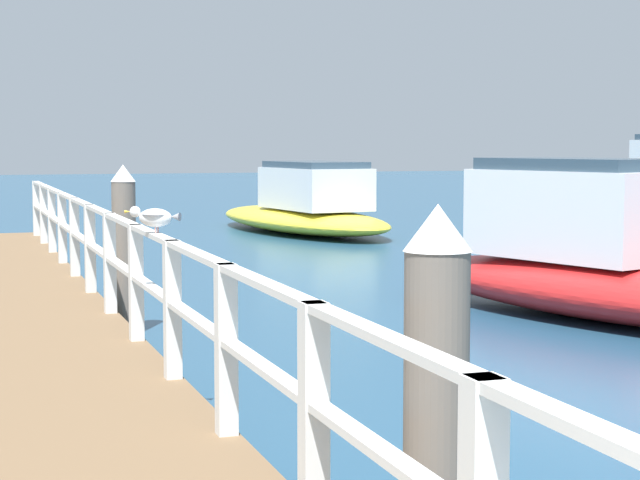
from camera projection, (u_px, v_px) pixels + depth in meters
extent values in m
cube|color=silver|center=(314.00, 415.00, 4.97)|extent=(0.12, 0.12, 1.04)
cube|color=silver|center=(226.00, 350.00, 6.53)|extent=(0.12, 0.12, 1.04)
cube|color=silver|center=(172.00, 310.00, 8.10)|extent=(0.12, 0.12, 1.04)
cube|color=silver|center=(136.00, 283.00, 9.67)|extent=(0.12, 0.12, 1.04)
cube|color=silver|center=(110.00, 263.00, 11.23)|extent=(0.12, 0.12, 1.04)
cube|color=silver|center=(90.00, 248.00, 12.80)|extent=(0.12, 0.12, 1.04)
cube|color=silver|center=(75.00, 237.00, 14.36)|extent=(0.12, 0.12, 1.04)
cube|color=silver|center=(62.00, 228.00, 15.93)|extent=(0.12, 0.12, 1.04)
cube|color=silver|center=(52.00, 220.00, 17.49)|extent=(0.12, 0.12, 1.04)
cube|color=silver|center=(43.00, 214.00, 19.06)|extent=(0.12, 0.12, 1.04)
cube|color=silver|center=(36.00, 208.00, 20.62)|extent=(0.12, 0.12, 1.04)
cube|color=silver|center=(109.00, 215.00, 11.19)|extent=(0.10, 19.94, 0.04)
cube|color=silver|center=(110.00, 258.00, 11.23)|extent=(0.10, 19.94, 0.04)
cylinder|color=#6B6056|center=(436.00, 463.00, 4.63)|extent=(0.28, 0.28, 1.82)
cone|color=white|center=(438.00, 227.00, 4.54)|extent=(0.29, 0.29, 0.20)
cylinder|color=#6B6056|center=(124.00, 259.00, 12.79)|extent=(0.28, 0.28, 1.82)
cone|color=white|center=(123.00, 173.00, 12.69)|extent=(0.29, 0.29, 0.20)
ellipsoid|color=white|center=(155.00, 218.00, 8.66)|extent=(0.30, 0.26, 0.15)
sphere|color=white|center=(135.00, 212.00, 8.70)|extent=(0.09, 0.09, 0.09)
cone|color=gold|center=(128.00, 212.00, 8.72)|extent=(0.05, 0.05, 0.02)
cone|color=#939399|center=(175.00, 217.00, 8.61)|extent=(0.11, 0.10, 0.07)
ellipsoid|color=#939399|center=(155.00, 214.00, 8.66)|extent=(0.28, 0.27, 0.04)
cylinder|color=tan|center=(155.00, 230.00, 8.64)|extent=(0.01, 0.01, 0.05)
cylinder|color=tan|center=(158.00, 230.00, 8.69)|extent=(0.01, 0.01, 0.05)
ellipsoid|color=red|center=(613.00, 291.00, 14.03)|extent=(4.17, 7.17, 0.74)
cube|color=white|center=(573.00, 214.00, 14.49)|extent=(2.16, 3.03, 1.18)
cube|color=#334756|center=(574.00, 164.00, 14.43)|extent=(2.00, 2.74, 0.16)
ellipsoid|color=gold|center=(301.00, 220.00, 27.71)|extent=(3.76, 8.15, 0.64)
cube|color=white|center=(315.00, 188.00, 26.94)|extent=(2.14, 3.35, 1.02)
cube|color=#334756|center=(315.00, 165.00, 26.88)|extent=(1.99, 3.03, 0.16)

